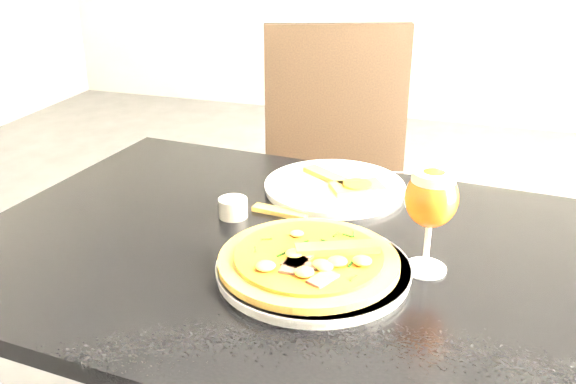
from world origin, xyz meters
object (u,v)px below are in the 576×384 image
(dining_table, at_px, (310,294))
(chair_far, at_px, (339,183))
(pizza, at_px, (309,259))
(beer_glass, at_px, (432,199))

(dining_table, distance_m, chair_far, 0.81)
(pizza, bearing_deg, beer_glass, 21.03)
(dining_table, xyz_separation_m, beer_glass, (0.19, -0.01, 0.21))
(dining_table, height_order, beer_glass, beer_glass)
(chair_far, bearing_deg, beer_glass, -87.28)
(pizza, relative_size, beer_glass, 1.65)
(pizza, distance_m, beer_glass, 0.21)
(chair_far, xyz_separation_m, pizza, (0.16, -0.87, 0.23))
(chair_far, relative_size, beer_glass, 5.70)
(dining_table, distance_m, beer_glass, 0.29)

